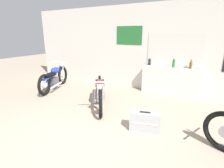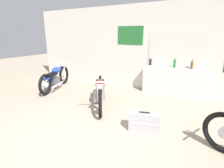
# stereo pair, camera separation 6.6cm
# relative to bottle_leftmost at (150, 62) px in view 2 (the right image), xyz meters

# --- Properties ---
(ground_plane) EXTENTS (24.00, 24.00, 0.00)m
(ground_plane) POSITION_rel_bottle_leftmost_xyz_m (-0.07, -3.52, -1.00)
(ground_plane) COLOR gray
(wall_back) EXTENTS (10.00, 0.07, 2.80)m
(wall_back) POSITION_rel_bottle_leftmost_xyz_m (-0.05, 0.16, 0.40)
(wall_back) COLOR silver
(wall_back) RESTS_ON ground_plane
(sill_counter) EXTENTS (1.75, 0.28, 0.88)m
(sill_counter) POSITION_rel_bottle_leftmost_xyz_m (0.71, -0.02, -0.56)
(sill_counter) COLOR silver
(sill_counter) RESTS_ON ground_plane
(bottle_leftmost) EXTENTS (0.08, 0.08, 0.26)m
(bottle_leftmost) POSITION_rel_bottle_leftmost_xyz_m (0.00, 0.00, 0.00)
(bottle_leftmost) COLOR black
(bottle_leftmost) RESTS_ON sill_counter
(bottle_left_center) EXTENTS (0.07, 0.07, 0.32)m
(bottle_left_center) POSITION_rel_bottle_leftmost_xyz_m (0.76, -0.03, 0.03)
(bottle_left_center) COLOR #23662D
(bottle_left_center) RESTS_ON sill_counter
(bottle_center) EXTENTS (0.07, 0.07, 0.27)m
(bottle_center) POSITION_rel_bottle_leftmost_xyz_m (1.24, 0.02, 0.00)
(bottle_center) COLOR #5B3814
(bottle_center) RESTS_ON sill_counter
(motorcycle_red) EXTENTS (1.24, 1.77, 0.82)m
(motorcycle_red) POSITION_rel_bottle_leftmost_xyz_m (-0.74, -1.80, -0.59)
(motorcycle_red) COLOR black
(motorcycle_red) RESTS_ON ground_plane
(motorcycle_blue) EXTENTS (0.88, 1.90, 0.85)m
(motorcycle_blue) POSITION_rel_bottle_leftmost_xyz_m (-2.89, -1.41, -0.59)
(motorcycle_blue) COLOR black
(motorcycle_blue) RESTS_ON ground_plane
(hard_case_silver) EXTENTS (0.63, 0.37, 0.41)m
(hard_case_silver) POSITION_rel_bottle_leftmost_xyz_m (0.75, -2.44, -0.81)
(hard_case_silver) COLOR #9E9EA3
(hard_case_silver) RESTS_ON ground_plane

